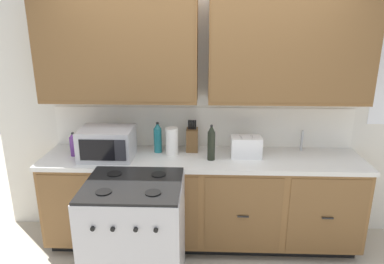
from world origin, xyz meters
name	(u,v)px	position (x,y,z in m)	size (l,w,h in m)	color
ground_plane	(201,261)	(0.00, 0.00, 0.00)	(8.00, 8.00, 0.00)	#B2A893
wall_unit	(203,74)	(0.00, 0.50, 1.66)	(4.14, 0.40, 2.50)	silver
counter_run	(202,200)	(0.00, 0.30, 0.47)	(2.97, 0.64, 0.92)	black
stove_range	(135,236)	(-0.53, -0.33, 0.47)	(0.76, 0.68, 0.95)	#B7B7BC
microwave	(107,143)	(-0.87, 0.25, 1.06)	(0.48, 0.37, 0.28)	#B7B7BC
toaster	(246,147)	(0.41, 0.32, 1.01)	(0.28, 0.18, 0.19)	white
knife_block	(192,139)	(-0.10, 0.46, 1.03)	(0.11, 0.14, 0.31)	brown
sink_faucet	(302,141)	(0.97, 0.51, 1.02)	(0.02, 0.02, 0.20)	#B2B5BA
paper_towel_roll	(172,141)	(-0.29, 0.35, 1.05)	(0.12, 0.12, 0.26)	white
bottle_teal	(158,138)	(-0.43, 0.41, 1.06)	(0.08, 0.08, 0.29)	#1E707A
bottle_violet	(74,144)	(-1.20, 0.29, 1.03)	(0.07, 0.07, 0.22)	#663384
bottle_dark	(211,143)	(0.08, 0.23, 1.08)	(0.07, 0.07, 0.33)	black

